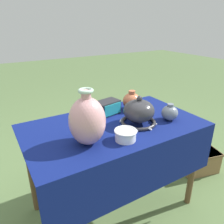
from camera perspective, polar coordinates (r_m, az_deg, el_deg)
The scene contains 9 objects.
ground_plane at distance 1.84m, azimuth 0.38°, elevation -23.08°, with size 14.00×14.00×0.00m, color #567042.
display_table at distance 1.45m, azimuth 0.92°, elevation -6.42°, with size 1.15×0.67×0.70m.
vase_tall_bulbous at distance 1.16m, azimuth -6.48°, elevation -2.25°, with size 0.20×0.20×0.31m.
vase_dome_bell at distance 1.41m, azimuth 6.98°, elevation -0.19°, with size 0.24×0.24×0.19m.
mosaic_tile_box at distance 1.57m, azimuth -1.11°, elevation 1.22°, with size 0.19×0.14×0.10m.
jar_round_slate at distance 1.52m, azimuth 14.83°, elevation -0.19°, with size 0.11×0.11×0.12m.
jar_round_terracotta at distance 1.64m, azimuth 5.14°, elevation 2.85°, with size 0.13×0.13×0.15m.
cup_wide_porcelain at distance 1.23m, azimuth 3.55°, elevation -5.89°, with size 0.13×0.13×0.06m.
wooden_crate at distance 2.27m, azimuth 21.26°, elevation -11.17°, with size 0.40×0.36×0.21m.
Camera 1 is at (-0.67, -1.09, 1.32)m, focal length 35.00 mm.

